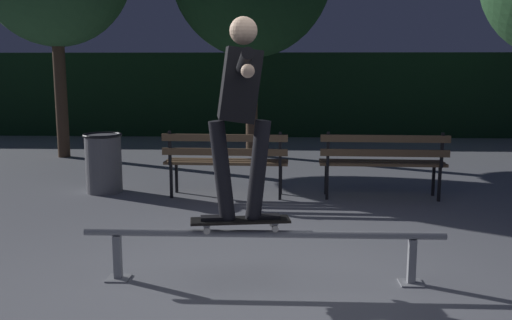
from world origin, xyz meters
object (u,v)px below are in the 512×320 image
Objects in this scene: skateboarder at (240,102)px; park_bench_leftmost at (226,157)px; skateboard at (240,221)px; park_bench_left_center at (383,158)px; grind_rail at (263,242)px; trash_can at (104,162)px.

park_bench_leftmost is at bearing 97.69° from skateboarder.
park_bench_left_center is at bearing 60.70° from skateboard.
trash_can is (-2.25, 3.14, 0.08)m from grind_rail.
trash_can reaches higher than grind_rail.
skateboarder reaches higher than park_bench_left_center.
park_bench_left_center is (1.62, 2.89, -0.90)m from skateboarder.
skateboarder reaches higher than skateboard.
park_bench_left_center is at bearing -3.86° from trash_can.
skateboarder reaches higher than park_bench_leftmost.
skateboard is 3.76m from trash_can.
trash_can is (-2.07, 3.14, -1.02)m from skateboarder.
trash_can is at bearing 123.36° from skateboard.
park_bench_leftmost is 1.00× the size of park_bench_left_center.
park_bench_left_center is at bearing 0.00° from park_bench_leftmost.
grind_rail is 3.86m from trash_can.
park_bench_left_center is at bearing 60.74° from skateboarder.
grind_rail is 1.77× the size of park_bench_left_center.
skateboarder is 3.05m from park_bench_leftmost.
skateboard is at bearing -171.41° from skateboarder.
park_bench_leftmost is (-0.57, 2.89, 0.21)m from grind_rail.
park_bench_leftmost reaches higher than grind_rail.
grind_rail is at bearing -0.00° from skateboard.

